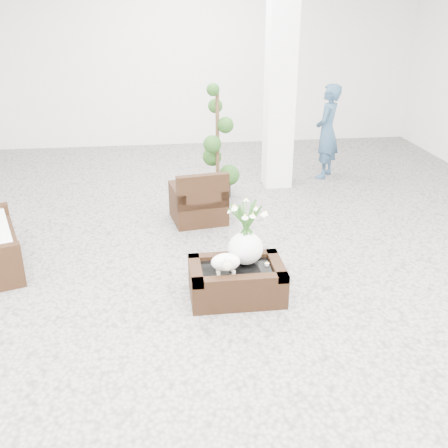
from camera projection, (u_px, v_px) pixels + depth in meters
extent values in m
plane|color=gray|center=(223.00, 274.00, 5.55)|extent=(11.00, 11.00, 0.00)
cube|color=white|center=(281.00, 69.00, 7.55)|extent=(0.40, 0.40, 3.50)
cube|color=black|center=(237.00, 282.00, 5.07)|extent=(0.90, 0.60, 0.31)
ellipsoid|color=white|center=(226.00, 264.00, 4.86)|extent=(0.28, 0.23, 0.21)
cylinder|color=white|center=(267.00, 264.00, 5.06)|extent=(0.04, 0.04, 0.03)
cube|color=black|center=(198.00, 195.00, 6.77)|extent=(0.75, 0.73, 0.70)
imported|color=navy|center=(327.00, 132.00, 8.30)|extent=(0.60, 0.65, 1.49)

